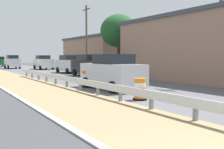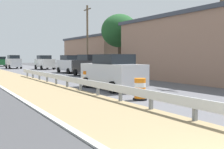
{
  "view_description": "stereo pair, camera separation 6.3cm",
  "coord_description": "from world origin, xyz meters",
  "px_view_note": "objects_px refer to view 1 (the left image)",
  "views": [
    {
      "loc": [
        -3.95,
        -1.87,
        1.94
      ],
      "look_at": [
        2.16,
        7.9,
        1.14
      ],
      "focal_mm": 41.7,
      "sensor_mm": 36.0,
      "label": 1
    },
    {
      "loc": [
        -3.9,
        -1.9,
        1.94
      ],
      "look_at": [
        2.16,
        7.9,
        1.14
      ],
      "focal_mm": 41.7,
      "sensor_mm": 36.0,
      "label": 2
    }
  ],
  "objects_px": {
    "traffic_barrel_mid": "(87,80)",
    "car_distant_a": "(70,64)",
    "car_trailing_near_lane": "(43,62)",
    "utility_pole_mid": "(86,38)",
    "car_lead_near_lane": "(12,62)",
    "car_lead_far_lane": "(112,72)",
    "traffic_barrel_close": "(140,90)",
    "car_mid_far_lane": "(90,65)",
    "utility_pole_near": "(221,16)"
  },
  "relations": [
    {
      "from": "car_lead_far_lane",
      "to": "utility_pole_near",
      "type": "height_order",
      "value": "utility_pole_near"
    },
    {
      "from": "traffic_barrel_close",
      "to": "traffic_barrel_mid",
      "type": "relative_size",
      "value": 0.96
    },
    {
      "from": "traffic_barrel_close",
      "to": "utility_pole_near",
      "type": "relative_size",
      "value": 0.11
    },
    {
      "from": "car_trailing_near_lane",
      "to": "car_lead_far_lane",
      "type": "xyz_separation_m",
      "value": [
        -3.94,
        -25.89,
        -0.03
      ]
    },
    {
      "from": "traffic_barrel_close",
      "to": "utility_pole_mid",
      "type": "height_order",
      "value": "utility_pole_mid"
    },
    {
      "from": "traffic_barrel_mid",
      "to": "utility_pole_mid",
      "type": "relative_size",
      "value": 0.12
    },
    {
      "from": "car_trailing_near_lane",
      "to": "car_lead_near_lane",
      "type": "bearing_deg",
      "value": -145.31
    },
    {
      "from": "car_mid_far_lane",
      "to": "utility_pole_near",
      "type": "relative_size",
      "value": 0.55
    },
    {
      "from": "car_trailing_near_lane",
      "to": "utility_pole_mid",
      "type": "relative_size",
      "value": 0.55
    },
    {
      "from": "car_lead_near_lane",
      "to": "car_trailing_near_lane",
      "type": "xyz_separation_m",
      "value": [
        3.51,
        -5.02,
        -0.02
      ]
    },
    {
      "from": "traffic_barrel_close",
      "to": "utility_pole_mid",
      "type": "xyz_separation_m",
      "value": [
        7.31,
        19.97,
        3.82
      ]
    },
    {
      "from": "utility_pole_near",
      "to": "car_mid_far_lane",
      "type": "bearing_deg",
      "value": 103.75
    },
    {
      "from": "car_lead_far_lane",
      "to": "utility_pole_mid",
      "type": "relative_size",
      "value": 0.57
    },
    {
      "from": "traffic_barrel_mid",
      "to": "car_mid_far_lane",
      "type": "bearing_deg",
      "value": 61.55
    },
    {
      "from": "car_trailing_near_lane",
      "to": "utility_pole_mid",
      "type": "xyz_separation_m",
      "value": [
        2.39,
        -9.87,
        3.2
      ]
    },
    {
      "from": "traffic_barrel_mid",
      "to": "car_trailing_near_lane",
      "type": "distance_m",
      "value": 24.59
    },
    {
      "from": "traffic_barrel_mid",
      "to": "car_lead_near_lane",
      "type": "bearing_deg",
      "value": 87.68
    },
    {
      "from": "car_trailing_near_lane",
      "to": "utility_pole_mid",
      "type": "distance_m",
      "value": 10.64
    },
    {
      "from": "car_lead_near_lane",
      "to": "utility_pole_near",
      "type": "bearing_deg",
      "value": -169.83
    },
    {
      "from": "car_mid_far_lane",
      "to": "utility_pole_mid",
      "type": "distance_m",
      "value": 7.47
    },
    {
      "from": "car_trailing_near_lane",
      "to": "car_distant_a",
      "type": "xyz_separation_m",
      "value": [
        -0.05,
        -10.25,
        -0.01
      ]
    },
    {
      "from": "utility_pole_near",
      "to": "utility_pole_mid",
      "type": "relative_size",
      "value": 1.06
    },
    {
      "from": "traffic_barrel_mid",
      "to": "car_lead_near_lane",
      "type": "relative_size",
      "value": 0.25
    },
    {
      "from": "utility_pole_near",
      "to": "car_trailing_near_lane",
      "type": "bearing_deg",
      "value": 95.44
    },
    {
      "from": "traffic_barrel_close",
      "to": "utility_pole_mid",
      "type": "distance_m",
      "value": 21.61
    },
    {
      "from": "car_lead_far_lane",
      "to": "utility_pole_mid",
      "type": "bearing_deg",
      "value": -22.49
    },
    {
      "from": "traffic_barrel_mid",
      "to": "utility_pole_near",
      "type": "relative_size",
      "value": 0.12
    },
    {
      "from": "car_mid_far_lane",
      "to": "car_distant_a",
      "type": "xyz_separation_m",
      "value": [
        0.27,
        5.8,
        -0.02
      ]
    },
    {
      "from": "utility_pole_mid",
      "to": "traffic_barrel_mid",
      "type": "bearing_deg",
      "value": -116.4
    },
    {
      "from": "car_trailing_near_lane",
      "to": "car_mid_far_lane",
      "type": "relative_size",
      "value": 0.95
    },
    {
      "from": "car_mid_far_lane",
      "to": "traffic_barrel_mid",
      "type": "bearing_deg",
      "value": -29.93
    },
    {
      "from": "car_lead_near_lane",
      "to": "car_lead_far_lane",
      "type": "height_order",
      "value": "car_lead_near_lane"
    },
    {
      "from": "car_lead_far_lane",
      "to": "car_mid_far_lane",
      "type": "distance_m",
      "value": 10.49
    },
    {
      "from": "utility_pole_mid",
      "to": "utility_pole_near",
      "type": "bearing_deg",
      "value": -89.03
    },
    {
      "from": "car_lead_far_lane",
      "to": "car_trailing_near_lane",
      "type": "bearing_deg",
      "value": -9.58
    },
    {
      "from": "traffic_barrel_mid",
      "to": "car_mid_far_lane",
      "type": "relative_size",
      "value": 0.21
    },
    {
      "from": "car_lead_far_lane",
      "to": "utility_pole_mid",
      "type": "height_order",
      "value": "utility_pole_mid"
    },
    {
      "from": "traffic_barrel_close",
      "to": "car_lead_far_lane",
      "type": "distance_m",
      "value": 4.12
    },
    {
      "from": "traffic_barrel_mid",
      "to": "car_trailing_near_lane",
      "type": "relative_size",
      "value": 0.22
    },
    {
      "from": "car_trailing_near_lane",
      "to": "car_distant_a",
      "type": "distance_m",
      "value": 10.25
    },
    {
      "from": "car_lead_near_lane",
      "to": "traffic_barrel_mid",
      "type": "bearing_deg",
      "value": 177.31
    },
    {
      "from": "traffic_barrel_close",
      "to": "car_lead_far_lane",
      "type": "relative_size",
      "value": 0.21
    },
    {
      "from": "traffic_barrel_mid",
      "to": "car_distant_a",
      "type": "distance_m",
      "value": 14.65
    },
    {
      "from": "car_trailing_near_lane",
      "to": "car_lead_far_lane",
      "type": "relative_size",
      "value": 0.97
    },
    {
      "from": "car_lead_far_lane",
      "to": "car_distant_a",
      "type": "distance_m",
      "value": 16.11
    },
    {
      "from": "utility_pole_near",
      "to": "traffic_barrel_mid",
      "type": "bearing_deg",
      "value": 150.09
    },
    {
      "from": "car_trailing_near_lane",
      "to": "car_mid_far_lane",
      "type": "bearing_deg",
      "value": -1.38
    },
    {
      "from": "car_distant_a",
      "to": "utility_pole_mid",
      "type": "distance_m",
      "value": 4.05
    },
    {
      "from": "traffic_barrel_close",
      "to": "car_trailing_near_lane",
      "type": "relative_size",
      "value": 0.21
    },
    {
      "from": "car_lead_near_lane",
      "to": "car_lead_far_lane",
      "type": "distance_m",
      "value": 30.92
    }
  ]
}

